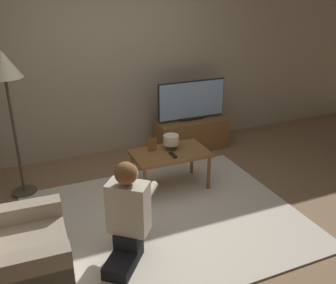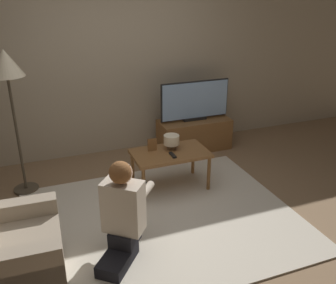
% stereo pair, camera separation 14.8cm
% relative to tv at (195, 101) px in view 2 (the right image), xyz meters
% --- Properties ---
extents(ground_plane, '(10.00, 10.00, 0.00)m').
position_rel_tv_xyz_m(ground_plane, '(-1.06, -1.53, -0.73)').
color(ground_plane, '#896B4C').
extents(wall_back, '(10.00, 0.06, 2.60)m').
position_rel_tv_xyz_m(wall_back, '(-1.06, 0.40, 0.57)').
color(wall_back, tan).
rests_on(wall_back, ground_plane).
extents(rug, '(2.71, 2.20, 0.02)m').
position_rel_tv_xyz_m(rug, '(-1.06, -1.53, -0.72)').
color(rug, beige).
rests_on(rug, ground_plane).
extents(tv_stand, '(1.02, 0.43, 0.44)m').
position_rel_tv_xyz_m(tv_stand, '(-0.00, -0.00, -0.51)').
color(tv_stand, brown).
rests_on(tv_stand, ground_plane).
extents(tv, '(1.01, 0.08, 0.56)m').
position_rel_tv_xyz_m(tv, '(0.00, 0.00, 0.00)').
color(tv, black).
rests_on(tv, tv_stand).
extents(coffee_table, '(0.86, 0.52, 0.46)m').
position_rel_tv_xyz_m(coffee_table, '(-0.74, -0.95, -0.32)').
color(coffee_table, brown).
rests_on(coffee_table, ground_plane).
extents(floor_lamp, '(0.36, 0.36, 1.63)m').
position_rel_tv_xyz_m(floor_lamp, '(-2.34, -0.40, 0.65)').
color(floor_lamp, '#4C4233').
rests_on(floor_lamp, ground_plane).
extents(armchair, '(0.77, 0.83, 0.93)m').
position_rel_tv_xyz_m(armchair, '(-2.48, -1.98, -0.42)').
color(armchair, gray).
rests_on(armchair, ground_plane).
extents(person_kneeling, '(0.68, 0.76, 0.91)m').
position_rel_tv_xyz_m(person_kneeling, '(-1.55, -1.92, -0.27)').
color(person_kneeling, black).
rests_on(person_kneeling, rug).
extents(picture_frame, '(0.11, 0.01, 0.15)m').
position_rel_tv_xyz_m(picture_frame, '(-0.92, -0.84, -0.19)').
color(picture_frame, brown).
rests_on(picture_frame, coffee_table).
extents(table_lamp, '(0.18, 0.18, 0.17)m').
position_rel_tv_xyz_m(table_lamp, '(-0.70, -0.87, -0.16)').
color(table_lamp, '#4C3823').
rests_on(table_lamp, coffee_table).
extents(remote, '(0.04, 0.15, 0.02)m').
position_rel_tv_xyz_m(remote, '(-0.75, -1.05, -0.26)').
color(remote, black).
rests_on(remote, coffee_table).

